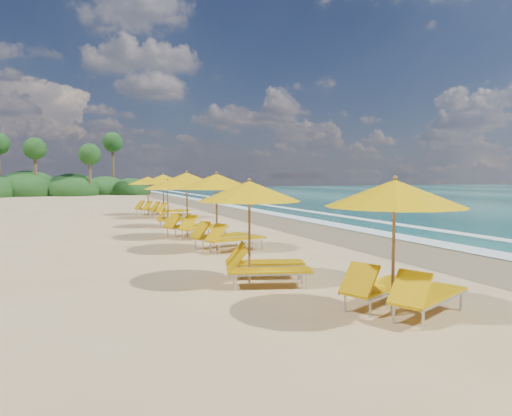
# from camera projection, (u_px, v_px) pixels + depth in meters

# --- Properties ---
(ground) EXTENTS (160.00, 160.00, 0.00)m
(ground) POSITION_uv_depth(u_px,v_px,m) (256.00, 240.00, 17.19)
(ground) COLOR tan
(ground) RESTS_ON ground
(wet_sand) EXTENTS (4.00, 160.00, 0.01)m
(wet_sand) POSITION_uv_depth(u_px,v_px,m) (347.00, 235.00, 18.70)
(wet_sand) COLOR #877650
(wet_sand) RESTS_ON ground
(surf_foam) EXTENTS (4.00, 160.00, 0.01)m
(surf_foam) POSITION_uv_depth(u_px,v_px,m) (400.00, 231.00, 19.71)
(surf_foam) COLOR white
(surf_foam) RESTS_ON ground
(station_1) EXTENTS (3.13, 3.10, 2.40)m
(station_1) POSITION_uv_depth(u_px,v_px,m) (399.00, 237.00, 7.89)
(station_1) COLOR olive
(station_1) RESTS_ON ground
(station_2) EXTENTS (2.96, 2.89, 2.35)m
(station_2) POSITION_uv_depth(u_px,v_px,m) (257.00, 224.00, 10.21)
(station_2) COLOR olive
(station_2) RESTS_ON ground
(station_3) EXTENTS (3.13, 3.02, 2.53)m
(station_3) POSITION_uv_depth(u_px,v_px,m) (222.00, 206.00, 14.74)
(station_3) COLOR olive
(station_3) RESTS_ON ground
(station_4) EXTENTS (3.40, 3.38, 2.60)m
(station_4) POSITION_uv_depth(u_px,v_px,m) (191.00, 200.00, 17.80)
(station_4) COLOR olive
(station_4) RESTS_ON ground
(station_5) EXTENTS (2.69, 2.56, 2.27)m
(station_5) POSITION_uv_depth(u_px,v_px,m) (172.00, 200.00, 21.54)
(station_5) COLOR olive
(station_5) RESTS_ON ground
(station_6) EXTENTS (3.08, 2.95, 2.55)m
(station_6) POSITION_uv_depth(u_px,v_px,m) (167.00, 193.00, 26.00)
(station_6) COLOR olive
(station_6) RESTS_ON ground
(station_7) EXTENTS (3.11, 3.06, 2.41)m
(station_7) POSITION_uv_depth(u_px,v_px,m) (151.00, 193.00, 28.27)
(station_7) COLOR olive
(station_7) RESTS_ON ground
(treeline) EXTENTS (25.80, 8.80, 9.74)m
(treeline) POSITION_uv_depth(u_px,v_px,m) (37.00, 188.00, 55.40)
(treeline) COLOR #163D14
(treeline) RESTS_ON ground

